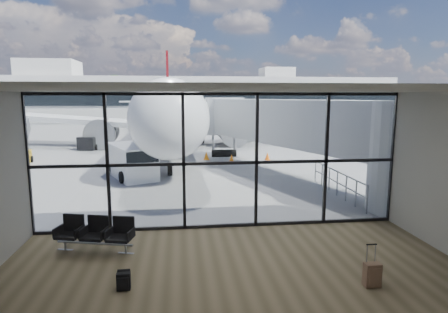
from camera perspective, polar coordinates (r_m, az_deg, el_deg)
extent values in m
plane|color=slate|center=(52.20, -5.34, 4.26)|extent=(220.00, 220.00, 0.00)
cube|color=brown|center=(9.20, 2.36, -19.11)|extent=(12.00, 8.00, 0.01)
cube|color=silver|center=(8.11, 2.57, 10.14)|extent=(12.00, 8.00, 0.02)
cube|color=#B8B8B2|center=(4.71, 10.67, -17.58)|extent=(12.00, 0.02, 4.50)
cube|color=white|center=(12.25, -0.54, -0.78)|extent=(12.00, 0.04, 4.50)
cube|color=black|center=(12.81, -0.53, -10.48)|extent=(12.00, 0.12, 0.10)
cube|color=black|center=(12.26, -0.54, -1.01)|extent=(12.00, 0.12, 0.10)
cube|color=black|center=(12.07, -0.56, 9.51)|extent=(12.00, 0.12, 0.10)
cube|color=black|center=(13.05, -27.74, -1.23)|extent=(0.10, 0.12, 4.50)
cube|color=black|center=(12.40, -17.32, -1.09)|extent=(0.10, 0.12, 4.50)
cube|color=black|center=(12.18, -6.16, -0.89)|extent=(0.10, 0.12, 4.50)
cube|color=black|center=(12.44, 4.96, -0.67)|extent=(0.10, 0.12, 4.50)
cube|color=black|center=(13.14, 15.27, -0.44)|extent=(0.10, 0.12, 4.50)
cube|color=black|center=(14.21, 24.28, -0.23)|extent=(0.10, 0.12, 4.50)
cylinder|color=#B0B2B5|center=(15.70, 26.13, -0.09)|extent=(2.80, 2.80, 4.20)
cube|color=#B0B2B5|center=(20.89, 9.56, 5.25)|extent=(7.45, 14.81, 2.40)
cube|color=#B0B2B5|center=(27.23, -0.01, 6.24)|extent=(2.60, 2.20, 2.60)
cylinder|color=gray|center=(27.33, -1.67, 1.82)|extent=(0.20, 0.20, 1.80)
cylinder|color=gray|center=(27.52, 1.65, 1.87)|extent=(0.20, 0.20, 1.80)
cylinder|color=black|center=(27.50, -0.01, 0.50)|extent=(1.80, 0.56, 0.56)
cylinder|color=gray|center=(15.04, 20.97, -6.17)|extent=(0.06, 0.06, 1.10)
cylinder|color=gray|center=(15.81, 19.46, -5.36)|extent=(0.06, 0.06, 1.10)
cylinder|color=gray|center=(16.60, 18.09, -4.61)|extent=(0.06, 0.06, 1.10)
cylinder|color=gray|center=(17.39, 16.85, -3.94)|extent=(0.06, 0.06, 1.10)
cylinder|color=gray|center=(18.20, 15.72, -3.32)|extent=(0.06, 0.06, 1.10)
cylinder|color=gray|center=(19.01, 14.69, -2.75)|extent=(0.06, 0.06, 1.10)
cylinder|color=gray|center=(19.84, 13.75, -2.23)|extent=(0.06, 0.06, 1.10)
cylinder|color=gray|center=(17.29, 16.93, -2.22)|extent=(0.06, 5.40, 0.06)
cylinder|color=gray|center=(17.38, 16.86, -3.77)|extent=(0.06, 5.40, 0.06)
cube|color=silver|center=(74.01, -5.85, 8.76)|extent=(80.00, 12.00, 8.00)
cube|color=black|center=(67.92, -5.75, 8.74)|extent=(80.00, 0.20, 2.40)
cube|color=silver|center=(77.87, -25.07, 12.03)|extent=(10.00, 8.00, 3.00)
cube|color=silver|center=(76.62, 8.01, 12.47)|extent=(6.00, 6.00, 2.00)
cylinder|color=#382619|center=(89.82, -27.63, 6.37)|extent=(0.50, 0.50, 3.42)
sphere|color=black|center=(89.79, -27.83, 9.03)|extent=(6.27, 6.27, 6.27)
cylinder|color=#382619|center=(87.89, -23.94, 6.35)|extent=(0.50, 0.50, 2.70)
sphere|color=black|center=(87.84, -24.08, 8.49)|extent=(4.95, 4.95, 4.95)
cylinder|color=#382619|center=(86.32, -20.12, 6.66)|extent=(0.50, 0.50, 3.06)
sphere|color=black|center=(86.28, -20.25, 9.14)|extent=(5.61, 5.61, 5.61)
cylinder|color=#382619|center=(85.15, -16.16, 6.95)|extent=(0.50, 0.50, 3.42)
sphere|color=black|center=(85.12, -16.29, 9.76)|extent=(6.27, 6.27, 6.27)
cube|color=gray|center=(11.46, -19.08, -12.39)|extent=(2.18, 0.64, 0.04)
cube|color=black|center=(11.74, -22.51, -11.05)|extent=(0.76, 0.73, 0.08)
cube|color=black|center=(11.89, -21.89, -9.42)|extent=(0.63, 0.23, 0.56)
cube|color=black|center=(11.39, -19.13, -11.48)|extent=(0.76, 0.73, 0.08)
cube|color=black|center=(11.54, -18.56, -9.79)|extent=(0.63, 0.23, 0.56)
cube|color=black|center=(11.08, -15.54, -11.89)|extent=(0.76, 0.73, 0.08)
cube|color=black|center=(11.23, -15.02, -10.14)|extent=(0.63, 0.23, 0.56)
cylinder|color=gray|center=(11.93, -23.06, -12.41)|extent=(0.06, 0.06, 0.25)
cylinder|color=gray|center=(11.14, -14.73, -13.51)|extent=(0.06, 0.06, 0.25)
cube|color=black|center=(9.24, -15.04, -17.88)|extent=(0.31, 0.20, 0.41)
cube|color=black|center=(9.14, -15.13, -18.20)|extent=(0.25, 0.06, 0.28)
cylinder|color=black|center=(9.23, -15.03, -16.47)|extent=(0.28, 0.08, 0.08)
cube|color=brown|center=(9.66, 21.64, -16.40)|extent=(0.37, 0.23, 0.55)
cube|color=brown|center=(9.56, 22.00, -16.69)|extent=(0.31, 0.04, 0.41)
cylinder|color=gray|center=(9.51, 20.95, -13.69)|extent=(0.02, 0.02, 0.46)
cylinder|color=gray|center=(9.60, 22.06, -13.52)|extent=(0.02, 0.02, 0.46)
cube|color=black|center=(9.47, 21.58, -12.35)|extent=(0.25, 0.03, 0.02)
cylinder|color=black|center=(9.81, 20.69, -17.66)|extent=(0.03, 0.06, 0.06)
cylinder|color=black|center=(9.90, 21.79, -17.47)|extent=(0.03, 0.06, 0.06)
cylinder|color=white|center=(34.90, -8.48, 7.21)|extent=(4.98, 32.80, 4.03)
sphere|color=white|center=(18.57, -8.41, 5.65)|extent=(4.03, 4.03, 4.03)
cone|color=white|center=(53.96, -8.52, 8.18)|extent=(4.22, 6.65, 4.03)
cube|color=black|center=(19.20, -8.45, 7.38)|extent=(2.43, 1.38, 0.54)
cube|color=white|center=(37.20, -22.93, 5.27)|extent=(16.73, 8.15, 1.29)
cylinder|color=black|center=(34.40, -17.89, 3.48)|extent=(2.39, 3.77, 2.29)
cube|color=white|center=(53.53, -12.29, 8.18)|extent=(6.25, 3.01, 0.20)
cube|color=white|center=(37.21, 6.04, 5.94)|extent=(16.64, 8.99, 1.29)
cylinder|color=black|center=(34.41, 1.10, 3.91)|extent=(2.39, 3.77, 2.29)
cube|color=white|center=(53.53, -4.74, 8.36)|extent=(6.29, 3.32, 0.20)
cube|color=maroon|center=(54.03, -8.61, 11.99)|extent=(0.45, 4.15, 6.54)
cylinder|color=gray|center=(21.03, -8.26, -0.84)|extent=(0.22, 0.22, 1.53)
cylinder|color=black|center=(21.10, -8.24, -1.86)|extent=(0.29, 0.77, 0.76)
cylinder|color=black|center=(35.77, -13.27, 2.64)|extent=(0.52, 1.06, 1.05)
cylinder|color=black|center=(35.77, -3.48, 2.87)|extent=(0.52, 1.06, 1.05)
cube|color=white|center=(21.09, -13.97, -0.65)|extent=(3.26, 4.42, 1.76)
cube|color=black|center=(19.60, -12.75, 0.10)|extent=(1.96, 1.65, 0.62)
cylinder|color=black|center=(19.71, -15.24, -3.08)|extent=(0.45, 0.65, 0.62)
cylinder|color=black|center=(20.24, -10.42, -2.59)|extent=(0.45, 0.65, 0.62)
cylinder|color=black|center=(22.23, -17.08, -1.80)|extent=(0.45, 0.65, 0.62)
cylinder|color=black|center=(22.69, -12.76, -1.41)|extent=(0.45, 0.65, 0.62)
cube|color=black|center=(33.69, -19.06, 2.15)|extent=(2.38, 3.44, 1.05)
cube|color=black|center=(34.69, -18.07, 3.69)|extent=(2.02, 2.88, 1.08)
cylinder|color=black|center=(33.22, -21.03, 1.40)|extent=(0.36, 0.56, 0.52)
cylinder|color=black|center=(32.46, -18.85, 1.35)|extent=(0.36, 0.56, 0.52)
cylinder|color=black|center=(34.99, -19.19, 1.86)|extent=(0.36, 0.56, 0.52)
cylinder|color=black|center=(34.26, -17.09, 1.82)|extent=(0.36, 0.56, 0.52)
cube|color=#BC8F16|center=(27.38, -29.36, -0.29)|extent=(2.03, 3.01, 0.79)
cube|color=gray|center=(28.01, -29.18, 2.27)|extent=(1.75, 2.45, 1.47)
cylinder|color=black|center=(26.29, -28.10, -1.04)|extent=(0.27, 0.46, 0.44)
cylinder|color=black|center=(28.56, -30.44, -0.50)|extent=(0.27, 0.46, 0.44)
cylinder|color=black|center=(28.21, -27.31, -0.36)|extent=(0.27, 0.46, 0.44)
cube|color=orange|center=(24.97, 1.15, -0.92)|extent=(0.40, 0.40, 0.03)
cone|color=orange|center=(24.93, 1.15, -0.31)|extent=(0.38, 0.38, 0.57)
cube|color=orange|center=(26.24, -2.71, -0.44)|extent=(0.42, 0.42, 0.03)
cone|color=orange|center=(26.19, -2.72, 0.17)|extent=(0.40, 0.40, 0.59)
cube|color=orange|center=(26.31, 6.62, -0.47)|extent=(0.37, 0.37, 0.03)
cone|color=orange|center=(26.27, 6.63, 0.06)|extent=(0.35, 0.35, 0.52)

